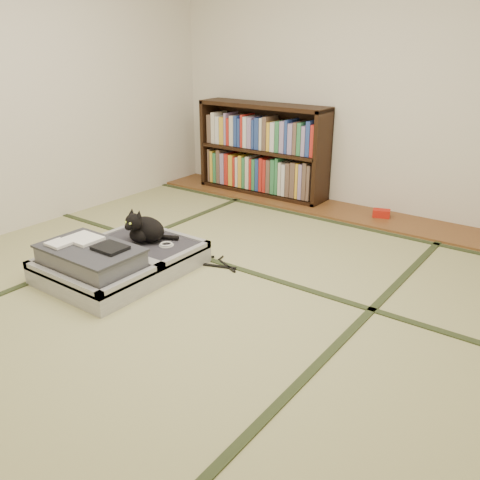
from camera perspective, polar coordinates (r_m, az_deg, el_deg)
The scene contains 10 objects.
floor at distance 3.33m, azimuth -4.27°, elevation -5.61°, with size 4.50×4.50×0.00m, color tan.
wood_strip at distance 4.90m, azimuth 11.00°, elevation 3.27°, with size 4.00×0.50×0.02m, color brown.
red_item at distance 4.77m, azimuth 15.59°, elevation 2.90°, with size 0.15×0.09×0.07m, color red.
room_shell at distance 2.97m, azimuth -5.10°, elevation 20.38°, with size 4.50×4.50×4.50m.
tatami_borders at distance 3.68m, azimuth 0.70°, elevation -2.72°, with size 4.00×4.50×0.01m.
bookcase at distance 5.28m, azimuth 2.54°, elevation 9.93°, with size 1.40×0.32×0.92m.
suitcase at distance 3.59m, azimuth -13.69°, elevation -2.28°, with size 0.76×1.02×0.30m.
cat at distance 3.72m, azimuth -10.70°, elevation 1.23°, with size 0.34×0.34×0.27m.
cable_coil at distance 3.66m, azimuth -8.27°, elevation -0.53°, with size 0.11×0.11×0.03m.
hanger at distance 3.69m, azimuth -3.31°, elevation -2.62°, with size 0.44×0.27×0.01m.
Camera 1 is at (1.95, -2.24, 1.52)m, focal length 38.00 mm.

